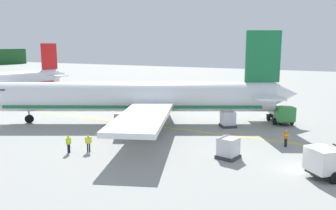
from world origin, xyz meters
TOP-DOWN VIEW (x-y plane):
  - airliner_foreground at (8.59, 21.45)m, footprint 32.53×38.48m
  - service_truck_fuel at (17.60, 5.15)m, footprint 5.66×4.45m
  - service_truck_baggage at (-0.26, -1.79)m, footprint 5.55×5.60m
  - cargo_container_near at (0.44, 6.67)m, footprint 2.10×2.10m
  - cargo_container_mid at (12.01, 10.44)m, footprint 2.51×2.51m
  - crew_marshaller at (6.50, 2.63)m, footprint 0.50×0.47m
  - crew_loader_left at (-5.01, 20.51)m, footprint 0.63×0.27m
  - crew_loader_right at (-3.93, 19.03)m, footprint 0.47×0.50m
  - apron_guide_line at (8.14, 16.95)m, footprint 0.30×60.00m

SIDE VIEW (x-z plane):
  - apron_guide_line at x=8.14m, z-range 0.00..0.01m
  - cargo_container_near at x=0.44m, z-range -0.06..1.97m
  - cargo_container_mid at x=12.01m, z-range -0.06..2.00m
  - crew_loader_right at x=-3.93m, z-range 0.15..1.82m
  - crew_loader_left at x=-5.01m, z-range 0.15..1.82m
  - crew_marshaller at x=6.50m, z-range 0.16..1.92m
  - service_truck_baggage at x=-0.26m, z-range -0.09..2.47m
  - service_truck_fuel at x=17.60m, z-range 0.19..2.59m
  - airliner_foreground at x=8.59m, z-range -2.56..9.34m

